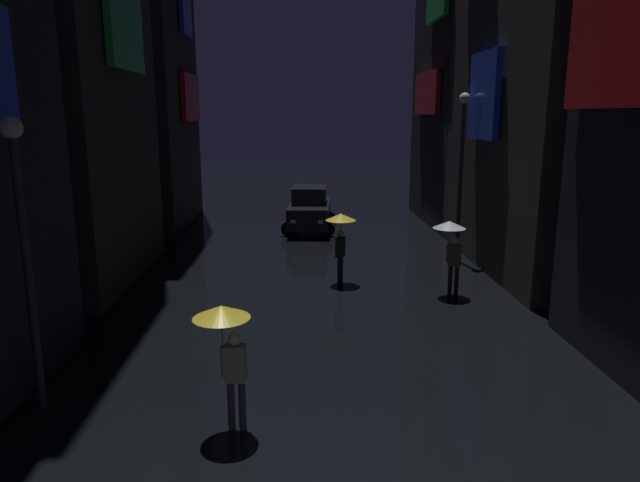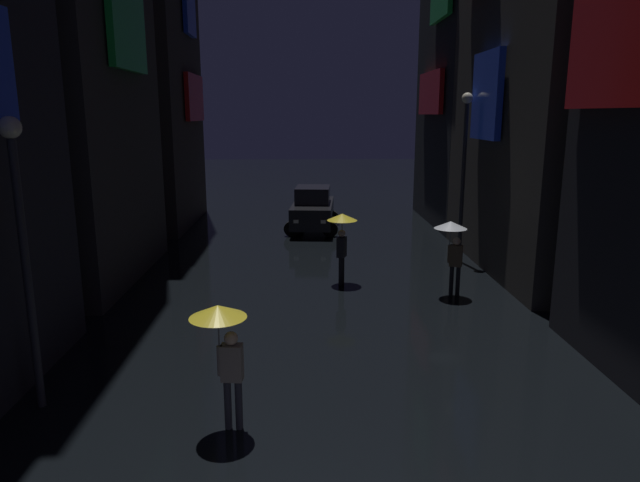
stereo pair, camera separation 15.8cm
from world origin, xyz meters
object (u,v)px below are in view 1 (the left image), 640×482
(pedestrian_far_right_yellow, at_px, (341,229))
(car_distant, at_px, (310,209))
(pedestrian_foreground_left_yellow, at_px, (226,333))
(streetlamp_right_far, at_px, (461,158))
(streetlamp_left_near, at_px, (23,230))
(pedestrian_midstreet_centre_clear, at_px, (451,237))

(pedestrian_far_right_yellow, height_order, car_distant, pedestrian_far_right_yellow)
(pedestrian_foreground_left_yellow, relative_size, streetlamp_right_far, 0.37)
(pedestrian_far_right_yellow, height_order, streetlamp_left_near, streetlamp_left_near)
(pedestrian_far_right_yellow, bearing_deg, streetlamp_left_near, -128.37)
(pedestrian_midstreet_centre_clear, relative_size, streetlamp_right_far, 0.37)
(pedestrian_foreground_left_yellow, distance_m, streetlamp_right_far, 12.68)
(pedestrian_far_right_yellow, relative_size, streetlamp_left_near, 0.43)
(car_distant, relative_size, streetlamp_left_near, 0.86)
(pedestrian_midstreet_centre_clear, bearing_deg, pedestrian_far_right_yellow, 156.96)
(streetlamp_left_near, relative_size, streetlamp_right_far, 0.87)
(car_distant, relative_size, streetlamp_right_far, 0.75)
(pedestrian_midstreet_centre_clear, xyz_separation_m, car_distant, (-3.70, 9.34, -0.74))
(pedestrian_foreground_left_yellow, bearing_deg, pedestrian_midstreet_centre_clear, 51.84)
(pedestrian_midstreet_centre_clear, relative_size, streetlamp_left_near, 0.43)
(streetlamp_right_far, bearing_deg, streetlamp_left_near, -135.67)
(pedestrian_midstreet_centre_clear, height_order, pedestrian_foreground_left_yellow, same)
(streetlamp_right_far, bearing_deg, pedestrian_foreground_left_yellow, -122.10)
(pedestrian_foreground_left_yellow, bearing_deg, streetlamp_right_far, 57.90)
(car_distant, bearing_deg, pedestrian_far_right_yellow, -84.87)
(pedestrian_midstreet_centre_clear, xyz_separation_m, pedestrian_foreground_left_yellow, (-5.39, -6.86, 0.00))
(pedestrian_far_right_yellow, bearing_deg, pedestrian_foreground_left_yellow, -106.58)
(streetlamp_left_near, bearing_deg, pedestrian_far_right_yellow, 51.63)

